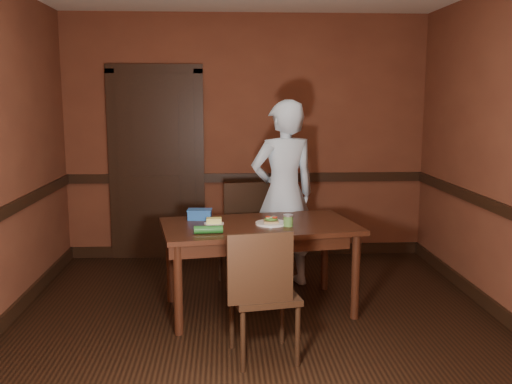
{
  "coord_description": "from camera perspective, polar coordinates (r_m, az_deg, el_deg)",
  "views": [
    {
      "loc": [
        -0.25,
        -4.11,
        1.79
      ],
      "look_at": [
        0.0,
        0.35,
        1.05
      ],
      "focal_mm": 40.0,
      "sensor_mm": 36.0,
      "label": 1
    }
  ],
  "objects": [
    {
      "name": "floor",
      "position": [
        4.49,
        0.26,
        -14.08
      ],
      "size": [
        4.0,
        4.5,
        0.01
      ],
      "primitive_type": "cube",
      "color": "black",
      "rests_on": "ground"
    },
    {
      "name": "wall_back",
      "position": [
        6.38,
        -0.96,
        5.46
      ],
      "size": [
        4.0,
        0.02,
        2.7
      ],
      "primitive_type": "cube",
      "color": "brown",
      "rests_on": "ground"
    },
    {
      "name": "wall_front",
      "position": [
        1.93,
        4.33,
        -3.87
      ],
      "size": [
        4.0,
        0.02,
        2.7
      ],
      "primitive_type": "cube",
      "color": "brown",
      "rests_on": "ground"
    },
    {
      "name": "dado_back",
      "position": [
        6.42,
        -0.94,
        1.44
      ],
      "size": [
        4.0,
        0.03,
        0.1
      ],
      "primitive_type": "cube",
      "color": "black",
      "rests_on": "ground"
    },
    {
      "name": "baseboard_back",
      "position": [
        6.58,
        -0.92,
        -5.82
      ],
      "size": [
        4.0,
        0.03,
        0.12
      ],
      "primitive_type": "cube",
      "color": "black",
      "rests_on": "ground"
    },
    {
      "name": "baseboard_right",
      "position": [
        4.99,
        24.18,
        -11.74
      ],
      "size": [
        0.03,
        4.5,
        0.12
      ],
      "primitive_type": "cube",
      "color": "black",
      "rests_on": "ground"
    },
    {
      "name": "door",
      "position": [
        6.41,
        -9.92,
        3.02
      ],
      "size": [
        1.05,
        0.07,
        2.2
      ],
      "color": "black",
      "rests_on": "ground"
    },
    {
      "name": "dining_table",
      "position": [
        4.86,
        0.32,
        -7.52
      ],
      "size": [
        1.73,
        1.16,
        0.75
      ],
      "primitive_type": "cube",
      "rotation": [
        0.0,
        0.0,
        0.17
      ],
      "color": "black",
      "rests_on": "floor"
    },
    {
      "name": "chair_far",
      "position": [
        5.44,
        -1.24,
        -4.45
      ],
      "size": [
        0.53,
        0.53,
        0.97
      ],
      "primitive_type": null,
      "rotation": [
        0.0,
        0.0,
        0.18
      ],
      "color": "black",
      "rests_on": "floor"
    },
    {
      "name": "chair_near",
      "position": [
        3.98,
        0.77,
        -10.03
      ],
      "size": [
        0.51,
        0.51,
        0.94
      ],
      "primitive_type": null,
      "rotation": [
        0.0,
        0.0,
        3.32
      ],
      "color": "black",
      "rests_on": "floor"
    },
    {
      "name": "person",
      "position": [
        5.4,
        2.77,
        -0.23
      ],
      "size": [
        0.74,
        0.6,
        1.77
      ],
      "primitive_type": "imported",
      "rotation": [
        0.0,
        0.0,
        3.44
      ],
      "color": "silver",
      "rests_on": "floor"
    },
    {
      "name": "sandwich_plate",
      "position": [
        4.75,
        1.52,
        -3.03
      ],
      "size": [
        0.26,
        0.26,
        0.07
      ],
      "rotation": [
        0.0,
        0.0,
        0.05
      ],
      "color": "white",
      "rests_on": "dining_table"
    },
    {
      "name": "sauce_jar",
      "position": [
        4.68,
        3.23,
        -2.85
      ],
      "size": [
        0.08,
        0.08,
        0.1
      ],
      "rotation": [
        0.0,
        0.0,
        -0.21
      ],
      "color": "#58903F",
      "rests_on": "dining_table"
    },
    {
      "name": "cheese_saucer",
      "position": [
        4.77,
        -4.22,
        -2.97
      ],
      "size": [
        0.17,
        0.17,
        0.05
      ],
      "rotation": [
        0.0,
        0.0,
        0.07
      ],
      "color": "white",
      "rests_on": "dining_table"
    },
    {
      "name": "food_tub",
      "position": [
        4.97,
        -5.65,
        -2.23
      ],
      "size": [
        0.22,
        0.15,
        0.09
      ],
      "rotation": [
        0.0,
        0.0,
        -0.06
      ],
      "color": "#2760B5",
      "rests_on": "dining_table"
    },
    {
      "name": "wrapped_veg",
      "position": [
        4.45,
        -4.79,
        -3.77
      ],
      "size": [
        0.23,
        0.08,
        0.06
      ],
      "primitive_type": "cylinder",
      "rotation": [
        0.0,
        1.57,
        0.07
      ],
      "color": "#1B551B",
      "rests_on": "dining_table"
    }
  ]
}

